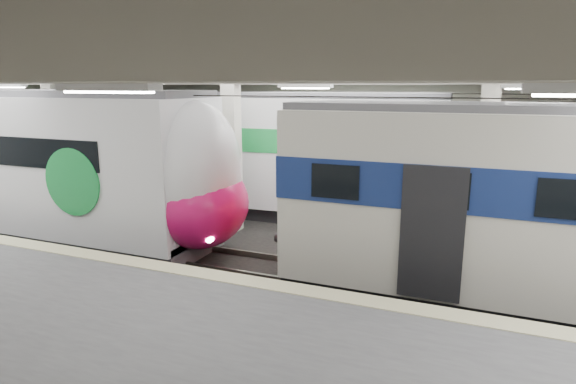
% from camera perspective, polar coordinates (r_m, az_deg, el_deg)
% --- Properties ---
extents(station_hall, '(36.00, 24.00, 5.75)m').
position_cam_1_polar(station_hall, '(10.94, -4.71, 3.40)').
color(station_hall, black).
rests_on(station_hall, ground).
extents(modern_emu, '(15.18, 3.13, 4.83)m').
position_cam_1_polar(modern_emu, '(17.40, -26.26, 2.65)').
color(modern_emu, white).
rests_on(modern_emu, ground).
extents(far_train, '(14.99, 3.63, 4.71)m').
position_cam_1_polar(far_train, '(19.05, -4.58, 4.86)').
color(far_train, white).
rests_on(far_train, ground).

